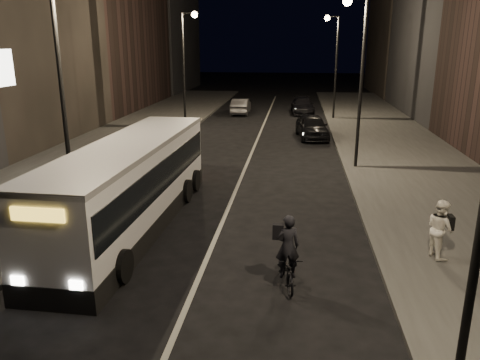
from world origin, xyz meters
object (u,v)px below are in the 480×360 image
(car_far, at_px, (303,106))
(city_bus, at_px, (131,181))
(streetlight_left_far, at_px, (187,55))
(pedestrian_woman, at_px, (440,229))
(streetlight_right_far, at_px, (333,53))
(streetlight_right_mid, at_px, (357,61))
(cyclist_on_bicycle, at_px, (287,262))
(car_near, at_px, (312,127))
(car_mid, at_px, (241,106))
(streetlight_left_near, at_px, (67,69))

(car_far, bearing_deg, city_bus, -105.88)
(city_bus, bearing_deg, streetlight_left_far, 98.50)
(streetlight_left_far, height_order, city_bus, streetlight_left_far)
(city_bus, relative_size, pedestrian_woman, 6.42)
(streetlight_right_far, distance_m, city_bus, 26.39)
(streetlight_right_mid, relative_size, streetlight_left_far, 1.00)
(cyclist_on_bicycle, distance_m, car_near, 20.30)
(streetlight_right_mid, bearing_deg, streetlight_left_far, 136.84)
(streetlight_left_far, relative_size, cyclist_on_bicycle, 3.93)
(streetlight_left_far, height_order, car_mid, streetlight_left_far)
(car_near, bearing_deg, streetlight_right_mid, -84.97)
(streetlight_right_mid, relative_size, cyclist_on_bicycle, 3.93)
(streetlight_left_far, relative_size, pedestrian_woman, 4.64)
(streetlight_left_near, distance_m, car_near, 18.80)
(streetlight_left_far, relative_size, car_near, 1.76)
(car_mid, xyz_separation_m, car_far, (5.52, 0.94, 0.00))
(streetlight_right_far, height_order, pedestrian_woman, streetlight_right_far)
(streetlight_right_mid, height_order, car_far, streetlight_right_mid)
(city_bus, bearing_deg, car_near, 69.77)
(streetlight_right_mid, bearing_deg, car_mid, 113.10)
(cyclist_on_bicycle, xyz_separation_m, pedestrian_woman, (4.37, 2.01, 0.35))
(streetlight_left_far, relative_size, car_far, 1.68)
(streetlight_left_near, height_order, cyclist_on_bicycle, streetlight_left_near)
(pedestrian_woman, bearing_deg, city_bus, 62.52)
(pedestrian_woman, bearing_deg, car_near, -8.28)
(city_bus, distance_m, car_near, 17.94)
(streetlight_right_mid, height_order, car_near, streetlight_right_mid)
(pedestrian_woman, bearing_deg, streetlight_left_far, 12.59)
(streetlight_left_near, relative_size, cyclist_on_bicycle, 3.93)
(streetlight_left_near, bearing_deg, car_far, 72.84)
(streetlight_right_far, bearing_deg, streetlight_left_near, -113.96)
(car_mid, bearing_deg, streetlight_left_near, 83.07)
(streetlight_left_far, bearing_deg, cyclist_on_bicycle, -70.91)
(streetlight_right_far, relative_size, car_near, 1.76)
(streetlight_left_near, bearing_deg, streetlight_right_mid, 36.88)
(streetlight_right_mid, relative_size, car_near, 1.76)
(streetlight_right_mid, bearing_deg, streetlight_left_near, -143.12)
(cyclist_on_bicycle, height_order, car_near, cyclist_on_bicycle)
(streetlight_left_near, bearing_deg, city_bus, -18.06)
(car_near, bearing_deg, car_far, 85.38)
(streetlight_left_near, height_order, car_mid, streetlight_left_near)
(city_bus, distance_m, pedestrian_woman, 9.97)
(pedestrian_woman, xyz_separation_m, car_far, (-3.72, 29.55, -0.33))
(city_bus, height_order, cyclist_on_bicycle, city_bus)
(streetlight_right_far, height_order, streetlight_left_near, same)
(streetlight_right_mid, xyz_separation_m, streetlight_left_far, (-10.66, 10.00, 0.00))
(pedestrian_woman, bearing_deg, streetlight_right_mid, -10.21)
(car_far, bearing_deg, car_near, -90.82)
(streetlight_left_far, xyz_separation_m, car_mid, (2.88, 8.25, -4.66))
(car_far, bearing_deg, streetlight_left_far, -135.96)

